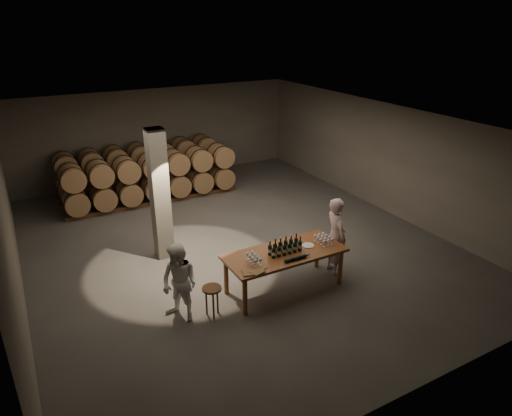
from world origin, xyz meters
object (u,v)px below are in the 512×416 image
plate (308,245)px  person_woman (180,283)px  notebook_near (257,272)px  person_man (336,236)px  stool (212,293)px  bottle_cluster (285,248)px  tasting_table (285,256)px

plate → person_woman: size_ratio=0.17×
notebook_near → person_man: (2.30, 0.50, 0.00)m
stool → person_woman: person_woman is taller
bottle_cluster → stool: bearing=-176.4°
notebook_near → person_man: size_ratio=0.14×
plate → person_woman: (-2.92, 0.07, -0.11)m
notebook_near → person_woman: 1.50m
plate → stool: size_ratio=0.42×
plate → notebook_near: notebook_near is taller
plate → person_woman: bearing=178.7°
notebook_near → person_man: 2.36m
bottle_cluster → notebook_near: bottle_cluster is taller
bottle_cluster → plate: size_ratio=2.74×
tasting_table → bottle_cluster: 0.23m
stool → person_man: person_man is taller
plate → stool: (-2.35, -0.14, -0.38)m
tasting_table → plate: size_ratio=9.68×
tasting_table → plate: plate is taller
bottle_cluster → person_man: (1.40, 0.09, -0.10)m
stool → person_man: (3.14, 0.19, 0.39)m
plate → person_man: (0.79, 0.06, 0.01)m
tasting_table → person_man: person_man is taller
person_man → person_woman: person_man is taller
plate → tasting_table: bearing=179.6°
stool → plate: bearing=3.3°
tasting_table → stool: tasting_table is taller
person_man → person_woman: 3.71m
tasting_table → plate: (0.59, -0.00, 0.11)m
notebook_near → stool: size_ratio=0.40×
tasting_table → person_man: size_ratio=1.42×
person_woman → person_man: bearing=59.8°
bottle_cluster → stool: size_ratio=1.15×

